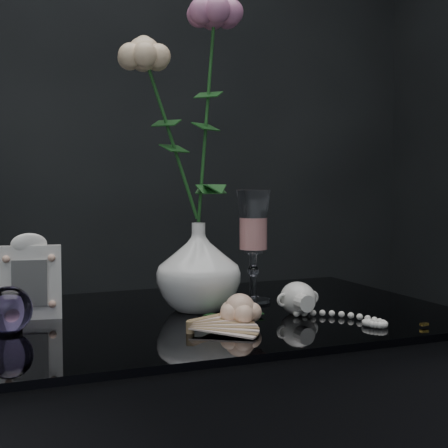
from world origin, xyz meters
name	(u,v)px	position (x,y,z in m)	size (l,w,h in m)	color
vase	(199,267)	(0.09, 0.08, 0.84)	(0.15, 0.15, 0.16)	white
wine_glass	(253,246)	(0.21, 0.11, 0.87)	(0.07, 0.07, 0.22)	white
picture_frame	(30,276)	(-0.20, 0.12, 0.84)	(0.11, 0.08, 0.15)	white
paperweight	(9,309)	(-0.25, 0.03, 0.80)	(0.07, 0.07, 0.07)	#816DB2
paper_fan	(190,326)	(0.01, -0.09, 0.77)	(0.21, 0.17, 0.02)	beige
loose_rose	(240,309)	(0.10, -0.06, 0.79)	(0.12, 0.15, 0.05)	beige
pearl_jar	(298,297)	(0.23, -0.02, 0.79)	(0.20, 0.21, 0.06)	white
roses	(189,105)	(0.07, 0.09, 1.13)	(0.22, 0.11, 0.47)	#FFCDA0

